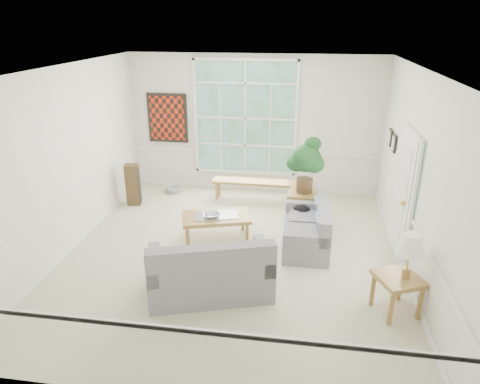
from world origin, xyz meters
The scene contains 24 objects.
floor centered at (0.00, 0.00, -0.01)m, with size 5.50×6.00×0.01m, color #BFB99C.
ceiling centered at (0.00, 0.00, 3.00)m, with size 5.50×6.00×0.02m, color white.
wall_back centered at (0.00, 3.00, 1.50)m, with size 5.50×0.02×3.00m, color silver.
wall_front centered at (0.00, -3.00, 1.50)m, with size 5.50×0.02×3.00m, color silver.
wall_left centered at (-2.75, 0.00, 1.50)m, with size 0.02×6.00×3.00m, color silver.
wall_right centered at (2.75, 0.00, 1.50)m, with size 0.02×6.00×3.00m, color silver.
window_back centered at (-0.20, 2.96, 1.65)m, with size 2.30×0.08×2.40m, color white.
entry_door centered at (2.71, 0.60, 1.05)m, with size 0.08×0.90×2.10m, color white.
door_sidelight centered at (2.71, -0.03, 1.15)m, with size 0.08×0.26×1.90m, color white.
wall_art centered at (-1.95, 2.95, 1.60)m, with size 0.90×0.06×1.10m, color maroon.
wall_frame_near centered at (2.71, 1.75, 1.55)m, with size 0.04×0.26×0.32m, color black.
wall_frame_far centered at (2.71, 2.15, 1.55)m, with size 0.04×0.26×0.32m, color black.
loveseat_right centered at (1.20, 0.47, 0.39)m, with size 0.75×1.45×0.78m, color gray.
loveseat_front centered at (-0.14, -1.09, 0.46)m, with size 1.71×0.89×0.93m, color gray.
coffee_table centered at (-0.37, 0.52, 0.22)m, with size 1.18×0.65×0.44m, color olive.
pewter_bowl centered at (-0.44, 0.45, 0.48)m, with size 0.34×0.34×0.08m, color #96969B.
window_bench centered at (0.10, 2.37, 0.21)m, with size 1.84×0.36×0.43m, color olive.
end_table centered at (1.13, 1.56, 0.28)m, with size 0.56×0.56×0.56m, color olive.
houseplant centered at (1.14, 1.60, 1.10)m, with size 0.63×0.63×1.09m, color #1B4A21, non-canonical shape.
side_table centered at (2.40, -1.16, 0.27)m, with size 0.54×0.54×0.55m, color olive.
table_lamp centered at (2.48, -1.18, 0.86)m, with size 0.37×0.37×0.63m, color silver, non-canonical shape.
pet_bed centered at (-1.77, 2.53, 0.06)m, with size 0.38×0.38×0.11m, color gray.
floor_speaker centered at (-2.40, 1.75, 0.44)m, with size 0.27×0.21×0.88m, color #44321B.
cat centered at (1.11, 0.98, 0.47)m, with size 0.30×0.21×0.14m, color black.
Camera 1 is at (1.05, -6.15, 3.67)m, focal length 32.00 mm.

